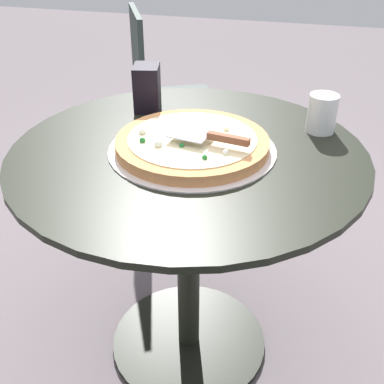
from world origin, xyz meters
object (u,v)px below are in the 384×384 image
(pizza_on_tray, at_px, (192,144))
(patio_table, at_px, (188,213))
(drinking_cup, at_px, (322,113))
(patio_chair_far, at_px, (161,89))
(napkin_dispenser, at_px, (147,88))
(pizza_server, at_px, (210,136))

(pizza_on_tray, bearing_deg, patio_table, 164.92)
(patio_table, bearing_deg, drinking_cup, 31.87)
(patio_chair_far, bearing_deg, pizza_on_tray, -67.54)
(drinking_cup, relative_size, patio_chair_far, 0.12)
(patio_table, height_order, napkin_dispenser, napkin_dispenser)
(pizza_on_tray, bearing_deg, napkin_dispenser, 130.57)
(drinking_cup, height_order, patio_chair_far, patio_chair_far)
(drinking_cup, distance_m, patio_chair_far, 1.15)
(pizza_on_tray, height_order, drinking_cup, drinking_cup)
(drinking_cup, height_order, napkin_dispenser, napkin_dispenser)
(patio_chair_far, bearing_deg, drinking_cup, -47.67)
(pizza_on_tray, distance_m, drinking_cup, 0.39)
(patio_table, bearing_deg, pizza_server, -22.61)
(pizza_on_tray, xyz_separation_m, pizza_server, (0.05, -0.02, 0.04))
(patio_table, xyz_separation_m, patio_chair_far, (-0.41, 1.03, -0.02))
(pizza_server, bearing_deg, napkin_dispenser, 134.38)
(pizza_server, xyz_separation_m, patio_chair_far, (-0.48, 1.05, -0.29))
(patio_table, relative_size, napkin_dispenser, 6.82)
(pizza_on_tray, relative_size, napkin_dispenser, 3.19)
(pizza_server, height_order, drinking_cup, drinking_cup)
(drinking_cup, bearing_deg, napkin_dispenser, 176.77)
(pizza_on_tray, height_order, patio_chair_far, patio_chair_far)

